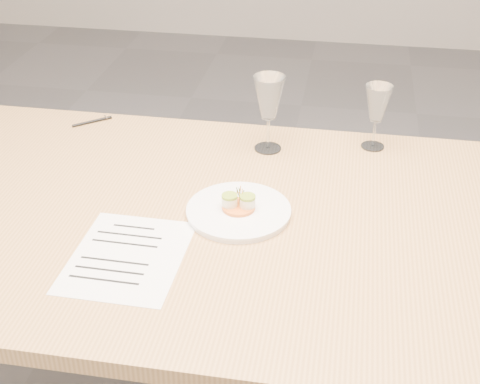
% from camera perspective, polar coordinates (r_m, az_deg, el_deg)
% --- Properties ---
extents(dining_table, '(2.40, 1.00, 0.75)m').
position_cam_1_polar(dining_table, '(1.63, -1.29, -3.97)').
color(dining_table, tan).
rests_on(dining_table, ground).
extents(dinner_plate, '(0.25, 0.25, 0.07)m').
position_cam_1_polar(dinner_plate, '(1.59, -0.11, -1.56)').
color(dinner_plate, white).
rests_on(dinner_plate, dining_table).
extents(recipe_sheet, '(0.24, 0.31, 0.00)m').
position_cam_1_polar(recipe_sheet, '(1.48, -9.59, -5.44)').
color(recipe_sheet, white).
rests_on(recipe_sheet, dining_table).
extents(ballpoint_pen, '(0.10, 0.09, 0.01)m').
position_cam_1_polar(ballpoint_pen, '(2.08, -12.49, 5.90)').
color(ballpoint_pen, black).
rests_on(ballpoint_pen, dining_table).
extents(wine_glass_1, '(0.09, 0.09, 0.22)m').
position_cam_1_polar(wine_glass_1, '(1.82, 2.48, 7.92)').
color(wine_glass_1, white).
rests_on(wine_glass_1, dining_table).
extents(wine_glass_2, '(0.07, 0.07, 0.18)m').
position_cam_1_polar(wine_glass_2, '(1.87, 11.64, 7.29)').
color(wine_glass_2, white).
rests_on(wine_glass_2, dining_table).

